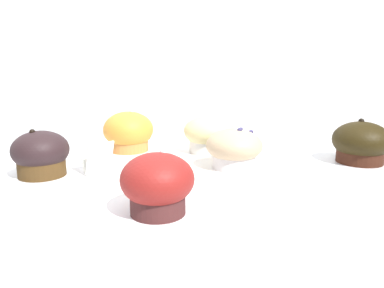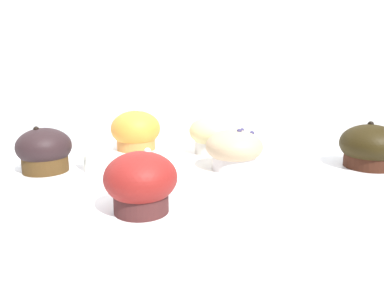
{
  "view_description": "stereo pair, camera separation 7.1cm",
  "coord_description": "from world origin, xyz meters",
  "px_view_note": "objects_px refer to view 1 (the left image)",
  "views": [
    {
      "loc": [
        -0.32,
        -0.63,
        1.11
      ],
      "look_at": [
        -0.0,
        -0.02,
        0.96
      ],
      "focal_mm": 35.0,
      "sensor_mm": 36.0,
      "label": 1
    },
    {
      "loc": [
        -0.25,
        -0.66,
        1.11
      ],
      "look_at": [
        -0.0,
        -0.02,
        0.96
      ],
      "focal_mm": 35.0,
      "sensor_mm": 36.0,
      "label": 2
    }
  ],
  "objects_px": {
    "muffin_front_left": "(361,143)",
    "muffin_front_right": "(128,132)",
    "muffin_back_center": "(41,154)",
    "muffin_back_left": "(157,184)",
    "muffin_back_right": "(234,149)",
    "muffin_front_center": "(209,134)"
  },
  "relations": [
    {
      "from": "muffin_back_left",
      "to": "muffin_back_right",
      "type": "relative_size",
      "value": 0.92
    },
    {
      "from": "muffin_back_right",
      "to": "muffin_back_center",
      "type": "xyz_separation_m",
      "value": [
        -0.33,
        0.11,
        0.0
      ]
    },
    {
      "from": "muffin_front_left",
      "to": "muffin_front_right",
      "type": "xyz_separation_m",
      "value": [
        -0.38,
        0.31,
        0.0
      ]
    },
    {
      "from": "muffin_front_right",
      "to": "muffin_front_left",
      "type": "bearing_deg",
      "value": -39.25
    },
    {
      "from": "muffin_back_left",
      "to": "muffin_back_center",
      "type": "height_order",
      "value": "muffin_back_left"
    },
    {
      "from": "muffin_front_left",
      "to": "muffin_front_right",
      "type": "distance_m",
      "value": 0.49
    },
    {
      "from": "muffin_back_right",
      "to": "muffin_front_right",
      "type": "height_order",
      "value": "muffin_front_right"
    },
    {
      "from": "muffin_back_left",
      "to": "muffin_back_right",
      "type": "height_order",
      "value": "muffin_back_left"
    },
    {
      "from": "muffin_front_center",
      "to": "muffin_back_center",
      "type": "distance_m",
      "value": 0.35
    },
    {
      "from": "muffin_front_right",
      "to": "muffin_front_center",
      "type": "bearing_deg",
      "value": -31.37
    },
    {
      "from": "muffin_front_left",
      "to": "muffin_front_right",
      "type": "height_order",
      "value": "muffin_front_right"
    },
    {
      "from": "muffin_front_right",
      "to": "muffin_back_left",
      "type": "bearing_deg",
      "value": -102.07
    },
    {
      "from": "muffin_front_left",
      "to": "muffin_front_right",
      "type": "bearing_deg",
      "value": 140.75
    },
    {
      "from": "muffin_front_left",
      "to": "muffin_back_center",
      "type": "relative_size",
      "value": 1.13
    },
    {
      "from": "muffin_back_left",
      "to": "muffin_front_right",
      "type": "xyz_separation_m",
      "value": [
        0.08,
        0.37,
        0.0
      ]
    },
    {
      "from": "muffin_front_center",
      "to": "muffin_front_right",
      "type": "relative_size",
      "value": 1.02
    },
    {
      "from": "muffin_back_left",
      "to": "muffin_front_left",
      "type": "relative_size",
      "value": 0.88
    },
    {
      "from": "muffin_back_right",
      "to": "muffin_front_center",
      "type": "bearing_deg",
      "value": 80.6
    },
    {
      "from": "muffin_front_center",
      "to": "muffin_front_right",
      "type": "height_order",
      "value": "muffin_front_right"
    },
    {
      "from": "muffin_back_right",
      "to": "muffin_front_left",
      "type": "distance_m",
      "value": 0.26
    },
    {
      "from": "muffin_back_center",
      "to": "muffin_front_center",
      "type": "bearing_deg",
      "value": 2.97
    },
    {
      "from": "muffin_back_center",
      "to": "muffin_front_right",
      "type": "bearing_deg",
      "value": 29.95
    }
  ]
}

